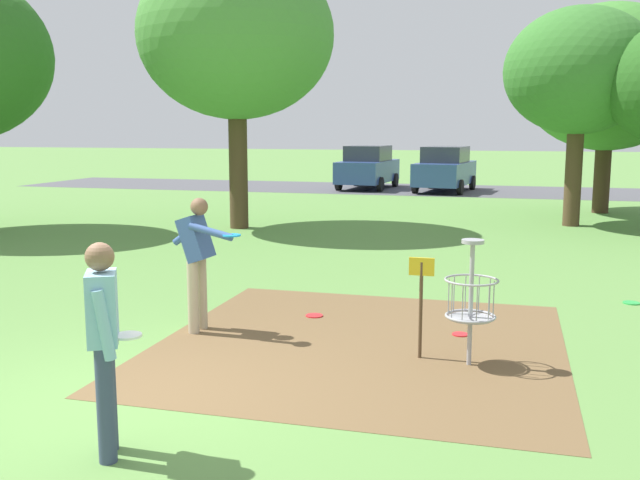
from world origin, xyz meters
TOP-DOWN VIEW (x-y plane):
  - ground_plane at (0.00, 0.00)m, footprint 160.00×160.00m
  - dirt_tee_pad at (1.82, 2.42)m, footprint 4.75×4.91m
  - disc_golf_basket at (3.06, 1.99)m, footprint 0.98×0.58m
  - player_foreground_watching at (-0.28, 2.43)m, footprint 1.09×0.54m
  - player_throwing at (0.51, -0.98)m, footprint 0.45×0.49m
  - frisbee_near_basket at (0.94, 3.49)m, footprint 0.24×0.24m
  - frisbee_by_tee at (5.28, 5.42)m, footprint 0.24×0.24m
  - frisbee_mid_grass at (2.95, 3.10)m, footprint 0.20×0.20m
  - tree_near_right at (-3.32, 11.47)m, footprint 4.92×4.92m
  - tree_mid_center at (5.06, 14.19)m, footprint 3.83×3.83m
  - tree_mid_right at (6.15, 17.54)m, footprint 5.10×5.10m
  - parking_lot_strip at (0.00, 24.50)m, footprint 36.00×6.00m
  - parked_car_leftmost at (-2.51, 24.39)m, footprint 2.21×4.32m
  - parked_car_center_left at (0.83, 23.82)m, footprint 2.36×4.39m

SIDE VIEW (x-z plane):
  - ground_plane at x=0.00m, z-range 0.00..0.00m
  - parking_lot_strip at x=0.00m, z-range 0.00..0.01m
  - dirt_tee_pad at x=1.82m, z-range 0.00..0.01m
  - frisbee_near_basket at x=0.94m, z-range 0.00..0.02m
  - frisbee_by_tee at x=5.28m, z-range 0.00..0.02m
  - frisbee_mid_grass at x=2.95m, z-range 0.00..0.02m
  - disc_golf_basket at x=3.06m, z-range 0.06..1.45m
  - parked_car_leftmost at x=-2.51m, z-range 0.00..1.84m
  - parked_car_center_left at x=0.83m, z-range 0.00..1.84m
  - player_throwing at x=0.51m, z-range 0.11..1.82m
  - player_foreground_watching at x=-0.28m, z-range 0.13..1.84m
  - tree_mid_center at x=5.06m, z-range 1.18..6.84m
  - tree_mid_right at x=6.15m, z-range 0.94..7.18m
  - tree_near_right at x=-3.32m, z-range 1.37..8.34m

